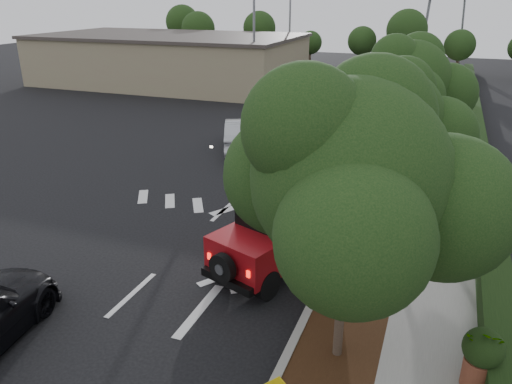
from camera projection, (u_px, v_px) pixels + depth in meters
The scene contains 17 objects.
ground at pixel (132, 295), 13.18m from camera, with size 120.00×120.00×0.00m, color black.
curb at pixel (375, 172), 22.06m from camera, with size 0.20×70.00×0.15m, color #9E9B93.
planting_strip at pixel (398, 175), 21.74m from camera, with size 1.80×70.00×0.12m, color black.
sidewalk at pixel (444, 180), 21.11m from camera, with size 2.00×70.00×0.12m, color gray.
hedge at pixel (481, 177), 20.53m from camera, with size 0.80×70.00×0.80m, color black.
commercial_building at pixel (170, 60), 43.79m from camera, with size 22.00×12.00×4.00m, color gray.
transmission_tower at pixel (438, 69), 52.91m from camera, with size 7.00×4.00×28.00m, color slate, non-canonical shape.
street_tree_near at pixel (337, 357), 10.90m from camera, with size 3.80×3.80×5.92m, color black, non-canonical shape.
street_tree_mid at pixel (381, 227), 16.98m from camera, with size 3.20×3.20×5.32m, color black, non-canonical shape.
street_tree_far at pixel (400, 169), 22.63m from camera, with size 3.40×3.40×5.62m, color black, non-canonical shape.
light_pole_a at pixel (254, 99), 37.92m from camera, with size 2.00×0.22×9.00m, color slate, non-canonical shape.
light_pole_b at pixel (289, 76), 48.67m from camera, with size 2.00×0.22×9.00m, color slate, non-canonical shape.
red_jeep at pixel (279, 233), 14.15m from camera, with size 3.00×4.31×2.11m.
silver_suv_ahead at pixel (302, 167), 20.92m from camera, with size 2.16×4.69×1.30m, color #A8AAB0.
silver_sedan_oncoming at pixel (242, 134), 25.29m from camera, with size 1.69×4.83×1.59m, color #B2B6BA.
parked_suv at pixel (240, 86), 38.64m from camera, with size 1.86×4.62×1.58m, color #ABACB3.
terracotta_planter at pixel (482, 353), 9.65m from camera, with size 0.79×0.79×1.38m.
Camera 1 is at (7.07, -9.35, 7.39)m, focal length 35.00 mm.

